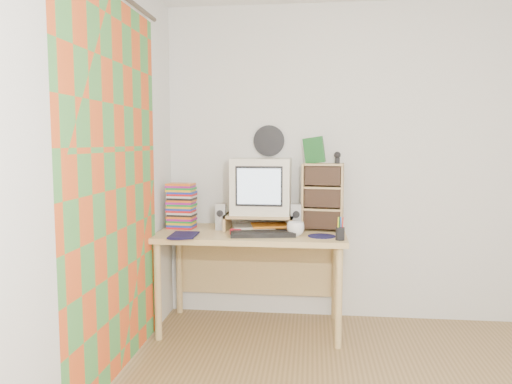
% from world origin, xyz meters
% --- Properties ---
extents(back_wall, '(3.50, 0.00, 3.50)m').
position_xyz_m(back_wall, '(0.00, 1.75, 1.25)').
color(back_wall, silver).
rests_on(back_wall, floor).
extents(left_wall, '(0.00, 3.50, 3.50)m').
position_xyz_m(left_wall, '(-1.75, 0.00, 1.25)').
color(left_wall, silver).
rests_on(left_wall, floor).
extents(curtain, '(0.00, 2.20, 2.20)m').
position_xyz_m(curtain, '(-1.71, 0.48, 1.15)').
color(curtain, '#DC531F').
rests_on(curtain, left_wall).
extents(wall_disc, '(0.25, 0.02, 0.25)m').
position_xyz_m(wall_disc, '(-0.93, 1.73, 1.43)').
color(wall_disc, black).
rests_on(wall_disc, back_wall).
extents(desk, '(1.40, 0.70, 0.75)m').
position_xyz_m(desk, '(-1.03, 1.44, 0.62)').
color(desk, '#D9B075').
rests_on(desk, floor).
extents(monitor_riser, '(0.52, 0.30, 0.12)m').
position_xyz_m(monitor_riser, '(-0.98, 1.48, 0.84)').
color(monitor_riser, tan).
rests_on(monitor_riser, desk).
extents(crt_monitor, '(0.45, 0.45, 0.43)m').
position_xyz_m(crt_monitor, '(-0.97, 1.53, 1.08)').
color(crt_monitor, silver).
rests_on(crt_monitor, monitor_riser).
extents(speaker_left, '(0.08, 0.08, 0.20)m').
position_xyz_m(speaker_left, '(-1.27, 1.44, 0.85)').
color(speaker_left, '#A3A4A8').
rests_on(speaker_left, desk).
extents(speaker_right, '(0.08, 0.08, 0.21)m').
position_xyz_m(speaker_right, '(-0.70, 1.43, 0.85)').
color(speaker_right, '#A3A4A8').
rests_on(speaker_right, desk).
extents(keyboard, '(0.48, 0.23, 0.03)m').
position_xyz_m(keyboard, '(-0.93, 1.21, 0.77)').
color(keyboard, black).
rests_on(keyboard, desk).
extents(dvd_stack, '(0.21, 0.16, 0.29)m').
position_xyz_m(dvd_stack, '(-1.59, 1.48, 0.89)').
color(dvd_stack, brown).
rests_on(dvd_stack, desk).
extents(cd_rack, '(0.32, 0.20, 0.51)m').
position_xyz_m(cd_rack, '(-0.50, 1.51, 1.01)').
color(cd_rack, tan).
rests_on(cd_rack, desk).
extents(mug, '(0.15, 0.15, 0.10)m').
position_xyz_m(mug, '(-0.69, 1.26, 0.80)').
color(mug, white).
rests_on(mug, desk).
extents(diary, '(0.23, 0.18, 0.04)m').
position_xyz_m(diary, '(-1.57, 1.12, 0.77)').
color(diary, '#120F37').
rests_on(diary, desk).
extents(mousepad, '(0.25, 0.25, 0.00)m').
position_xyz_m(mousepad, '(-0.51, 1.25, 0.75)').
color(mousepad, '#121037').
rests_on(mousepad, desk).
extents(pen_cup, '(0.07, 0.07, 0.12)m').
position_xyz_m(pen_cup, '(-0.39, 1.13, 0.81)').
color(pen_cup, black).
rests_on(pen_cup, desk).
extents(papers, '(0.36, 0.30, 0.04)m').
position_xyz_m(papers, '(-0.98, 1.50, 0.77)').
color(papers, beige).
rests_on(papers, desk).
extents(red_box, '(0.08, 0.06, 0.04)m').
position_xyz_m(red_box, '(-1.13, 1.27, 0.77)').
color(red_box, red).
rests_on(red_box, desk).
extents(game_box, '(0.16, 0.07, 0.20)m').
position_xyz_m(game_box, '(-0.57, 1.53, 1.36)').
color(game_box, '#185722').
rests_on(game_box, cd_rack).
extents(webcam, '(0.06, 0.06, 0.09)m').
position_xyz_m(webcam, '(-0.40, 1.49, 1.31)').
color(webcam, black).
rests_on(webcam, cd_rack).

